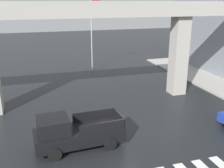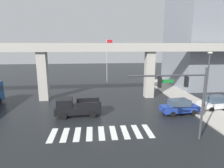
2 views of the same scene
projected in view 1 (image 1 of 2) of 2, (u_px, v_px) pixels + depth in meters
The scene contains 4 objects.
ground_plane at pixel (118, 138), 16.56m from camera, with size 120.00×120.00×0.00m, color black.
elevated_overpass at pixel (92, 17), 20.39m from camera, with size 56.34×2.05×8.19m.
pickup_truck at pixel (74, 133), 15.24m from camera, with size 5.20×2.31×2.08m.
flagpole at pixel (92, 27), 30.47m from camera, with size 1.16×0.12×9.04m.
Camera 1 is at (-4.59, -14.00, 8.31)m, focal length 42.40 mm.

